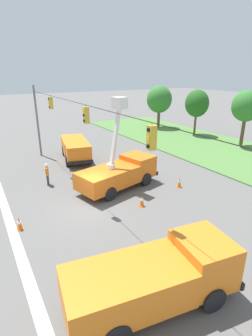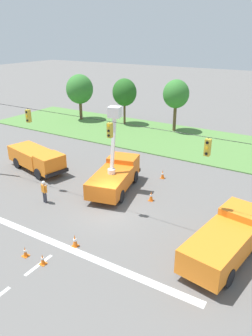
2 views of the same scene
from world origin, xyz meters
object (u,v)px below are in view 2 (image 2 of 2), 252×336
at_px(tree_far_west, 80,89).
at_px(traffic_cone_lane_edge_a, 75,241).
at_px(traffic_cone_foreground_left, 151,196).
at_px(road_worker, 44,190).
at_px(traffic_cone_foreground_right, 163,174).
at_px(tree_west, 124,92).
at_px(utility_truck_bucket_lift, 115,174).
at_px(utility_truck_support_far, 37,158).
at_px(tree_centre, 176,94).
at_px(traffic_cone_near_bucket, 43,259).
at_px(traffic_cone_mid_left, 25,252).
at_px(utility_truck_support_near, 226,239).

xyz_separation_m(tree_far_west, traffic_cone_lane_edge_a, (18.93, -24.18, -4.00)).
height_order(traffic_cone_foreground_left, traffic_cone_lane_edge_a, traffic_cone_foreground_left).
xyz_separation_m(road_worker, traffic_cone_foreground_right, (5.62, 8.60, -0.61)).
height_order(tree_west, road_worker, tree_west).
relative_size(tree_far_west, utility_truck_bucket_lift, 0.93).
distance_m(tree_west, utility_truck_support_far, 18.49).
xyz_separation_m(tree_centre, utility_truck_bucket_lift, (2.82, -18.13, -3.41)).
relative_size(utility_truck_bucket_lift, traffic_cone_foreground_right, 8.91).
xyz_separation_m(tree_west, traffic_cone_near_bucket, (11.80, -27.63, -4.04)).
relative_size(utility_truck_support_far, traffic_cone_foreground_right, 8.81).
bearing_deg(tree_centre, traffic_cone_near_bucket, -80.86).
bearing_deg(traffic_cone_foreground_right, utility_truck_support_far, -157.77).
relative_size(utility_truck_bucket_lift, road_worker, 3.91).
height_order(tree_centre, road_worker, tree_centre).
bearing_deg(tree_west, traffic_cone_foreground_right, -47.89).
bearing_deg(traffic_cone_lane_edge_a, tree_west, 115.74).
bearing_deg(tree_centre, traffic_cone_foreground_left, -71.34).
bearing_deg(tree_west, traffic_cone_foreground_left, -53.10).
xyz_separation_m(traffic_cone_foreground_right, traffic_cone_near_bucket, (-0.64, -13.88, -0.07)).
xyz_separation_m(utility_truck_support_far, road_worker, (5.07, -4.22, -0.18)).
xyz_separation_m(traffic_cone_foreground_right, traffic_cone_lane_edge_a, (-0.18, -11.66, 0.01)).
distance_m(tree_centre, utility_truck_support_far, 19.64).
height_order(tree_far_west, utility_truck_support_far, tree_far_west).
distance_m(traffic_cone_mid_left, traffic_cone_lane_edge_a, 2.87).
relative_size(utility_truck_support_far, traffic_cone_near_bucket, 10.44).
height_order(utility_truck_support_near, traffic_cone_foreground_left, utility_truck_support_near).
bearing_deg(tree_centre, utility_truck_bucket_lift, -81.16).
bearing_deg(road_worker, traffic_cone_near_bucket, -46.66).
height_order(tree_centre, traffic_cone_near_bucket, tree_centre).
xyz_separation_m(tree_centre, traffic_cone_foreground_right, (5.15, -14.13, -4.35)).
height_order(utility_truck_support_near, traffic_cone_near_bucket, utility_truck_support_near).
xyz_separation_m(tree_west, traffic_cone_foreground_left, (13.48, -17.95, -3.96)).
bearing_deg(utility_truck_support_far, traffic_cone_lane_edge_a, -34.74).
distance_m(tree_west, traffic_cone_foreground_left, 22.79).
xyz_separation_m(tree_west, traffic_cone_mid_left, (10.44, -27.65, -4.06)).
bearing_deg(tree_west, traffic_cone_lane_edge_a, -64.26).
bearing_deg(traffic_cone_near_bucket, utility_truck_bucket_lift, 99.69).
relative_size(traffic_cone_foreground_right, traffic_cone_lane_edge_a, 0.99).
bearing_deg(traffic_cone_foreground_right, traffic_cone_foreground_left, -76.07).
relative_size(traffic_cone_mid_left, traffic_cone_near_bucket, 0.96).
relative_size(traffic_cone_near_bucket, traffic_cone_lane_edge_a, 0.83).
bearing_deg(road_worker, utility_truck_support_near, 2.18).
height_order(tree_centre, traffic_cone_foreground_right, tree_centre).
relative_size(utility_truck_support_far, traffic_cone_lane_edge_a, 8.69).
distance_m(utility_truck_support_near, utility_truck_support_far, 18.82).
height_order(utility_truck_bucket_lift, traffic_cone_mid_left, utility_truck_bucket_lift).
bearing_deg(utility_truck_support_far, tree_far_west, 116.48).
bearing_deg(tree_far_west, road_worker, -57.43).
distance_m(traffic_cone_mid_left, traffic_cone_near_bucket, 1.35).
bearing_deg(traffic_cone_near_bucket, tree_west, 113.12).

